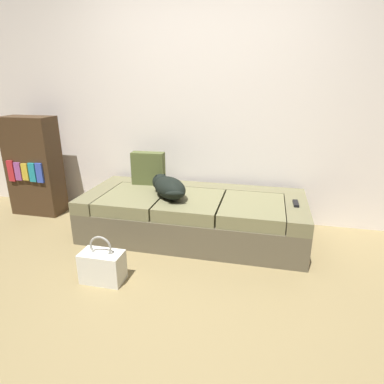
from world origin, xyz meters
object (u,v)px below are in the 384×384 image
(dog_dark, at_px, (168,187))
(throw_pillow, at_px, (148,168))
(tv_remote, at_px, (296,203))
(handbag, at_px, (102,266))
(bookshelf, at_px, (34,166))
(couch, at_px, (193,216))

(dog_dark, bearing_deg, throw_pillow, 133.04)
(tv_remote, xyz_separation_m, handbag, (-1.44, -0.89, -0.31))
(tv_remote, bearing_deg, throw_pillow, 167.07)
(tv_remote, relative_size, bookshelf, 0.14)
(dog_dark, bearing_deg, handbag, -108.31)
(throw_pillow, xyz_separation_m, handbag, (0.05, -1.17, -0.46))
(tv_remote, xyz_separation_m, bookshelf, (-2.82, 0.22, 0.12))
(throw_pillow, relative_size, handbag, 0.90)
(dog_dark, relative_size, handbag, 1.30)
(dog_dark, relative_size, throw_pillow, 1.44)
(handbag, bearing_deg, throw_pillow, 92.29)
(dog_dark, xyz_separation_m, throw_pillow, (-0.32, 0.34, 0.07))
(couch, xyz_separation_m, bookshelf, (-1.88, 0.19, 0.34))
(dog_dark, xyz_separation_m, bookshelf, (-1.66, 0.28, 0.03))
(throw_pillow, distance_m, bookshelf, 1.34)
(tv_remote, relative_size, handbag, 0.40)
(throw_pillow, bearing_deg, handbag, -87.71)
(handbag, bearing_deg, tv_remote, 31.74)
(handbag, relative_size, bookshelf, 0.34)
(tv_remote, bearing_deg, couch, 175.88)
(throw_pillow, bearing_deg, couch, -24.82)
(tv_remote, height_order, throw_pillow, throw_pillow)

